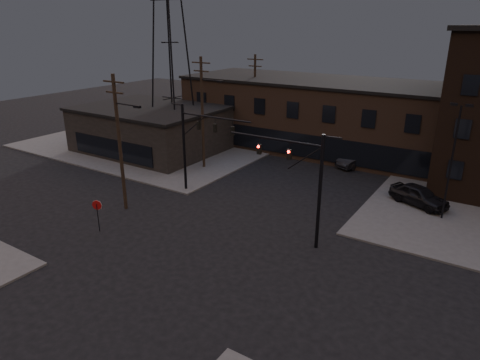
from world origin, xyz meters
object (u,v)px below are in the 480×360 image
object	(u,v)px
traffic_signal_far	(195,139)
car_crossing	(357,159)
parked_car_lot_a	(419,195)
traffic_signal_near	(305,177)
stop_sign	(97,208)

from	to	relation	value
traffic_signal_far	car_crossing	world-z (taller)	traffic_signal_far
parked_car_lot_a	car_crossing	size ratio (longest dim) A/B	1.00
parked_car_lot_a	car_crossing	bearing A→B (deg)	69.48
parked_car_lot_a	car_crossing	world-z (taller)	parked_car_lot_a
traffic_signal_near	stop_sign	distance (m)	15.17
stop_sign	car_crossing	world-z (taller)	stop_sign
traffic_signal_near	parked_car_lot_a	size ratio (longest dim) A/B	1.61
stop_sign	traffic_signal_near	bearing A→B (deg)	25.90
traffic_signal_near	stop_sign	world-z (taller)	traffic_signal_near
traffic_signal_near	parked_car_lot_a	world-z (taller)	traffic_signal_near
traffic_signal_near	stop_sign	size ratio (longest dim) A/B	3.23
parked_car_lot_a	car_crossing	xyz separation A→B (m)	(-7.86, 7.66, -0.18)
car_crossing	stop_sign	bearing A→B (deg)	-91.61
traffic_signal_near	traffic_signal_far	bearing A→B (deg)	163.83
traffic_signal_near	parked_car_lot_a	distance (m)	13.08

